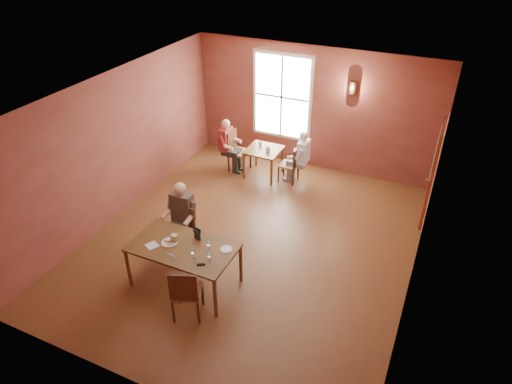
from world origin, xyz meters
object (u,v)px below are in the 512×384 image
at_px(main_table, 185,265).
at_px(chair_empty, 187,290).
at_px(chair_diner_white, 289,164).
at_px(diner_white, 290,158).
at_px(chair_diner_main, 180,233).
at_px(diner_maroon, 238,146).
at_px(second_table, 264,162).
at_px(diner_main, 178,226).
at_px(chair_diner_maroon, 239,151).

xyz_separation_m(main_table, chair_empty, (0.40, -0.57, 0.09)).
relative_size(chair_diner_white, diner_white, 0.73).
xyz_separation_m(chair_diner_main, diner_maroon, (-0.49, 3.39, 0.16)).
relative_size(second_table, diner_maroon, 0.62).
height_order(chair_diner_main, chair_empty, chair_empty).
distance_m(chair_empty, diner_white, 4.62).
height_order(diner_main, diner_white, diner_main).
distance_m(chair_diner_main, diner_white, 3.51).
xyz_separation_m(diner_main, diner_white, (0.87, 3.42, -0.05)).
xyz_separation_m(main_table, chair_diner_white, (0.34, 4.04, 0.04)).
bearing_deg(main_table, diner_white, 84.79).
relative_size(diner_main, diner_maroon, 1.06).
height_order(diner_white, diner_maroon, diner_maroon).
height_order(main_table, chair_diner_maroon, chair_diner_maroon).
xyz_separation_m(chair_diner_white, diner_maroon, (-1.33, 0.00, 0.19)).
relative_size(diner_main, chair_diner_maroon, 1.33).
distance_m(chair_diner_main, diner_maroon, 3.43).
bearing_deg(chair_diner_maroon, second_table, 90.00).
distance_m(main_table, chair_diner_white, 4.06).
height_order(chair_diner_main, diner_maroon, diner_maroon).
height_order(chair_diner_main, second_table, chair_diner_main).
distance_m(chair_diner_maroon, diner_maroon, 0.13).
bearing_deg(chair_diner_white, chair_diner_main, 166.12).
bearing_deg(chair_diner_maroon, chair_empty, 16.49).
bearing_deg(main_table, chair_empty, -54.62).
height_order(second_table, chair_diner_maroon, chair_diner_maroon).
relative_size(main_table, diner_maroon, 1.38).
distance_m(diner_main, diner_maroon, 3.46).
relative_size(chair_empty, chair_diner_maroon, 0.98).
bearing_deg(chair_empty, diner_main, 106.04).
bearing_deg(main_table, second_table, 94.40).
relative_size(chair_diner_main, diner_maroon, 0.75).
xyz_separation_m(diner_white, chair_diner_maroon, (-1.33, 0.00, -0.11)).
relative_size(chair_diner_white, diner_maroon, 0.71).
distance_m(chair_empty, chair_diner_maroon, 4.81).
height_order(chair_diner_main, chair_diner_maroon, chair_diner_maroon).
distance_m(second_table, chair_diner_maroon, 0.67).
bearing_deg(diner_maroon, chair_diner_maroon, 90.00).
bearing_deg(chair_diner_main, diner_main, 90.00).
xyz_separation_m(chair_empty, diner_white, (-0.04, 4.61, 0.12)).
height_order(diner_main, second_table, diner_main).
xyz_separation_m(chair_diner_white, diner_white, (0.03, 0.00, 0.17)).
height_order(main_table, diner_main, diner_main).
distance_m(diner_main, diner_white, 3.53).
height_order(chair_empty, diner_maroon, diner_maroon).
xyz_separation_m(main_table, diner_main, (-0.50, 0.62, 0.26)).
height_order(chair_diner_maroon, diner_maroon, diner_maroon).
bearing_deg(diner_maroon, diner_white, 90.00).
relative_size(chair_empty, diner_white, 0.80).
bearing_deg(chair_diner_maroon, main_table, 13.36).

